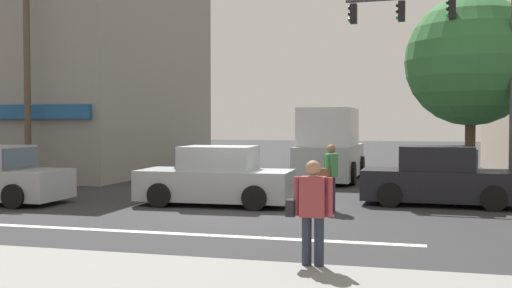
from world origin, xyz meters
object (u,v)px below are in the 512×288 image
(utility_pole_near_left, at_px, (27,57))
(sedan_waiting_far, at_px, (440,179))
(box_truck_crossing_center, at_px, (330,148))
(pedestrian_mid_crossing, at_px, (330,173))
(pedestrian_foreground_with_bag, at_px, (311,210))
(street_tree, at_px, (471,61))
(traffic_light_mast, at_px, (465,51))
(sedan_parked_curbside, at_px, (216,178))

(utility_pole_near_left, bearing_deg, sedan_waiting_far, -5.08)
(utility_pole_near_left, bearing_deg, box_truck_crossing_center, 26.44)
(box_truck_crossing_center, relative_size, pedestrian_mid_crossing, 3.37)
(pedestrian_foreground_with_bag, relative_size, pedestrian_mid_crossing, 1.00)
(street_tree, xyz_separation_m, utility_pole_near_left, (-14.56, -2.16, 0.31))
(traffic_light_mast, relative_size, pedestrian_mid_crossing, 3.71)
(street_tree, bearing_deg, box_truck_crossing_center, 150.70)
(traffic_light_mast, bearing_deg, sedan_parked_curbside, -153.88)
(street_tree, xyz_separation_m, box_truck_crossing_center, (-4.81, 2.70, -2.91))
(sedan_parked_curbside, bearing_deg, utility_pole_near_left, 160.90)
(traffic_light_mast, distance_m, sedan_waiting_far, 4.07)
(street_tree, relative_size, box_truck_crossing_center, 1.11)
(street_tree, bearing_deg, sedan_waiting_far, -107.65)
(traffic_light_mast, height_order, box_truck_crossing_center, traffic_light_mast)
(pedestrian_mid_crossing, bearing_deg, street_tree, 54.82)
(sedan_parked_curbside, distance_m, pedestrian_foreground_with_bag, 7.76)
(pedestrian_mid_crossing, bearing_deg, traffic_light_mast, 47.34)
(traffic_light_mast, relative_size, pedestrian_foreground_with_bag, 3.71)
(sedan_parked_curbside, height_order, pedestrian_foreground_with_bag, pedestrian_foreground_with_bag)
(street_tree, xyz_separation_m, sedan_parked_curbside, (-6.89, -4.81, -3.45))
(street_tree, bearing_deg, pedestrian_mid_crossing, -125.18)
(sedan_parked_curbside, xyz_separation_m, pedestrian_mid_crossing, (3.14, -0.50, 0.24))
(utility_pole_near_left, height_order, sedan_parked_curbside, utility_pole_near_left)
(sedan_waiting_far, bearing_deg, pedestrian_foreground_with_bag, -104.43)
(pedestrian_foreground_with_bag, bearing_deg, pedestrian_mid_crossing, 94.96)
(utility_pole_near_left, relative_size, pedestrian_mid_crossing, 5.17)
(pedestrian_foreground_with_bag, bearing_deg, box_truck_crossing_center, 96.40)
(pedestrian_foreground_with_bag, distance_m, pedestrian_mid_crossing, 6.34)
(utility_pole_near_left, bearing_deg, street_tree, 8.42)
(sedan_waiting_far, height_order, pedestrian_mid_crossing, pedestrian_mid_crossing)
(sedan_waiting_far, relative_size, pedestrian_foreground_with_bag, 2.49)
(utility_pole_near_left, bearing_deg, pedestrian_mid_crossing, -16.28)
(street_tree, distance_m, sedan_waiting_far, 4.93)
(pedestrian_foreground_with_bag, height_order, pedestrian_mid_crossing, same)
(pedestrian_foreground_with_bag, bearing_deg, traffic_light_mast, 73.97)
(utility_pole_near_left, distance_m, sedan_waiting_far, 14.06)
(pedestrian_foreground_with_bag, bearing_deg, sedan_waiting_far, 75.57)
(pedestrian_mid_crossing, bearing_deg, box_truck_crossing_center, 97.53)
(street_tree, bearing_deg, utility_pole_near_left, -171.58)
(utility_pole_near_left, relative_size, box_truck_crossing_center, 1.54)
(sedan_waiting_far, relative_size, sedan_parked_curbside, 1.00)
(sedan_waiting_far, xyz_separation_m, pedestrian_mid_crossing, (-2.68, -1.96, 0.24))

